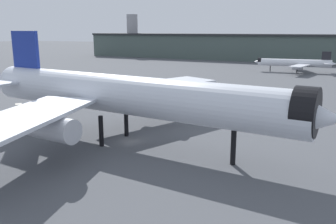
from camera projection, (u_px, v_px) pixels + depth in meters
ground at (131, 142)px, 63.01m from camera, size 900.00×900.00×0.00m
airliner_near_gate at (125, 96)px, 60.41m from camera, size 68.21×61.54×19.15m
airliner_far_taxiway at (294, 63)px, 164.00m from camera, size 36.46×33.31×9.85m
terminal_building at (228, 46)px, 234.20m from camera, size 209.50×44.00×30.31m
baggage_tug_wing at (89, 98)px, 97.60m from camera, size 2.84×3.57×1.85m
baggage_cart_trailing at (19, 107)px, 86.20m from camera, size 2.86×2.86×1.82m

